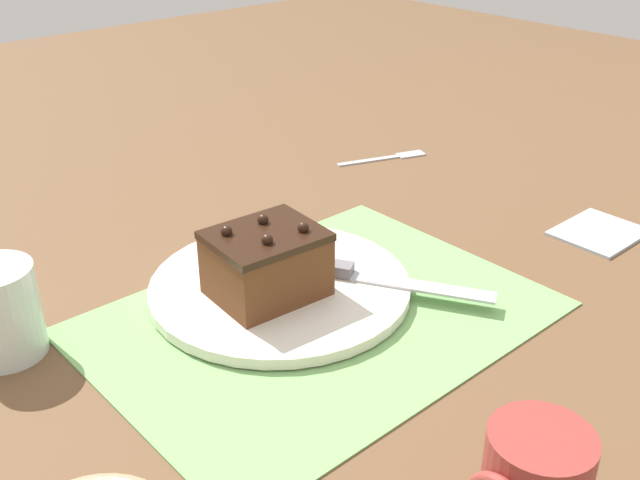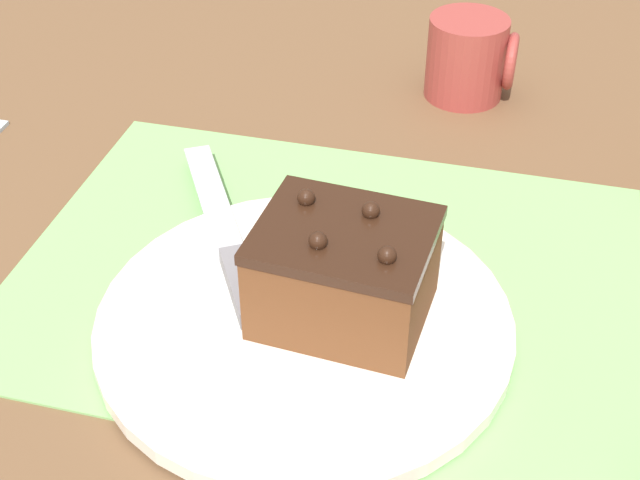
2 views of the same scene
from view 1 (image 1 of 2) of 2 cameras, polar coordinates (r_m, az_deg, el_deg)
name	(u,v)px [view 1 (image 1 of 2)]	position (r m, az deg, el deg)	size (l,w,h in m)	color
ground_plane	(319,318)	(0.79, -0.08, -5.97)	(3.00, 3.00, 0.00)	brown
placemat_woven	(319,316)	(0.79, -0.08, -5.85)	(0.46, 0.34, 0.00)	#7AB266
cake_plate	(283,285)	(0.83, -2.80, -3.43)	(0.29, 0.29, 0.01)	white
chocolate_cake	(266,263)	(0.78, -4.12, -1.76)	(0.12, 0.10, 0.08)	brown
serving_knife	(354,273)	(0.83, 2.59, -2.52)	(0.13, 0.21, 0.01)	slate
folded_napkin	(599,231)	(1.02, 20.51, 0.65)	(0.11, 0.09, 0.01)	silver
dessert_fork	(389,157)	(1.21, 5.30, 6.33)	(0.15, 0.07, 0.01)	#B7BABF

